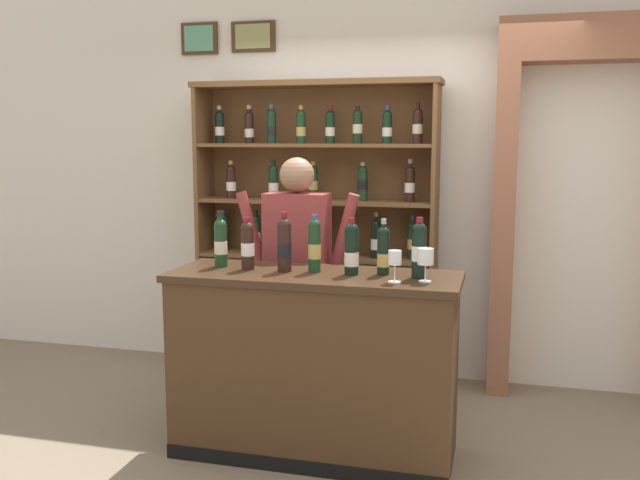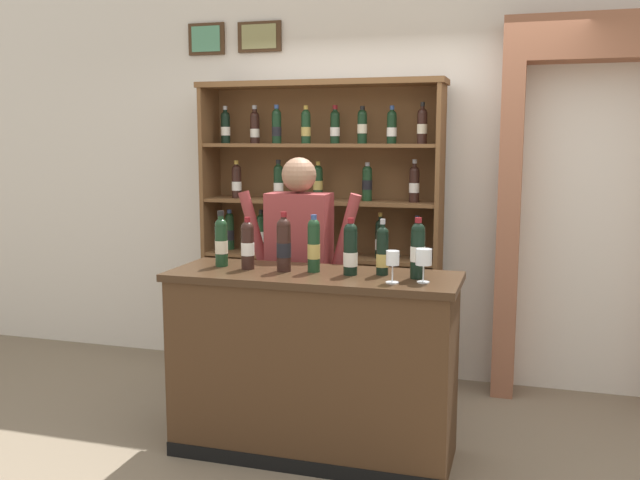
{
  "view_description": "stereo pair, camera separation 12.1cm",
  "coord_description": "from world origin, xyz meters",
  "px_view_note": "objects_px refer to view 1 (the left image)",
  "views": [
    {
      "loc": [
        0.8,
        -3.6,
        1.78
      ],
      "look_at": [
        -0.2,
        0.16,
        1.2
      ],
      "focal_mm": 39.01,
      "sensor_mm": 36.0,
      "label": 1
    },
    {
      "loc": [
        0.92,
        -3.57,
        1.78
      ],
      "look_at": [
        -0.2,
        0.16,
        1.2
      ],
      "focal_mm": 39.01,
      "sensor_mm": 36.0,
      "label": 2
    }
  ],
  "objects_px": {
    "tasting_counter": "(314,364)",
    "tasting_bottle_riserva": "(419,249)",
    "tasting_bottle_prosecco": "(284,244)",
    "wine_glass_center": "(395,260)",
    "wine_shelf": "(316,227)",
    "tasting_bottle_chianti": "(352,249)",
    "shopkeeper": "(297,260)",
    "tasting_bottle_grappa": "(314,245)",
    "tasting_bottle_vin_santo": "(221,241)",
    "wine_glass_spare": "(426,257)",
    "tasting_bottle_super_tuscan": "(383,250)",
    "tasting_bottle_bianco": "(248,244)"
  },
  "relations": [
    {
      "from": "tasting_bottle_bianco",
      "to": "wine_glass_center",
      "type": "height_order",
      "value": "tasting_bottle_bianco"
    },
    {
      "from": "tasting_bottle_riserva",
      "to": "shopkeeper",
      "type": "bearing_deg",
      "value": 148.94
    },
    {
      "from": "tasting_counter",
      "to": "tasting_bottle_chianti",
      "type": "bearing_deg",
      "value": 4.13
    },
    {
      "from": "tasting_bottle_prosecco",
      "to": "tasting_bottle_super_tuscan",
      "type": "bearing_deg",
      "value": 5.64
    },
    {
      "from": "wine_glass_spare",
      "to": "tasting_bottle_super_tuscan",
      "type": "bearing_deg",
      "value": 150.02
    },
    {
      "from": "tasting_bottle_chianti",
      "to": "wine_shelf",
      "type": "bearing_deg",
      "value": 113.31
    },
    {
      "from": "tasting_bottle_prosecco",
      "to": "wine_glass_spare",
      "type": "xyz_separation_m",
      "value": [
        0.79,
        -0.09,
        -0.03
      ]
    },
    {
      "from": "tasting_counter",
      "to": "tasting_bottle_prosecco",
      "type": "xyz_separation_m",
      "value": [
        -0.17,
        0.01,
        0.68
      ]
    },
    {
      "from": "tasting_bottle_chianti",
      "to": "tasting_bottle_super_tuscan",
      "type": "bearing_deg",
      "value": 15.7
    },
    {
      "from": "tasting_bottle_bianco",
      "to": "tasting_bottle_grappa",
      "type": "height_order",
      "value": "tasting_bottle_grappa"
    },
    {
      "from": "tasting_bottle_vin_santo",
      "to": "tasting_bottle_bianco",
      "type": "xyz_separation_m",
      "value": [
        0.18,
        -0.04,
        -0.01
      ]
    },
    {
      "from": "tasting_bottle_bianco",
      "to": "wine_glass_spare",
      "type": "distance_m",
      "value": 1.01
    },
    {
      "from": "tasting_bottle_chianti",
      "to": "shopkeeper",
      "type": "bearing_deg",
      "value": 132.49
    },
    {
      "from": "tasting_bottle_super_tuscan",
      "to": "tasting_bottle_bianco",
      "type": "bearing_deg",
      "value": -175.98
    },
    {
      "from": "tasting_bottle_super_tuscan",
      "to": "tasting_bottle_riserva",
      "type": "height_order",
      "value": "tasting_bottle_riserva"
    },
    {
      "from": "tasting_bottle_bianco",
      "to": "tasting_bottle_grappa",
      "type": "relative_size",
      "value": 0.93
    },
    {
      "from": "tasting_bottle_prosecco",
      "to": "tasting_bottle_chianti",
      "type": "xyz_separation_m",
      "value": [
        0.38,
        0.01,
        -0.01
      ]
    },
    {
      "from": "tasting_bottle_chianti",
      "to": "wine_glass_spare",
      "type": "bearing_deg",
      "value": -12.88
    },
    {
      "from": "tasting_counter",
      "to": "tasting_bottle_riserva",
      "type": "height_order",
      "value": "tasting_bottle_riserva"
    },
    {
      "from": "wine_shelf",
      "to": "tasting_bottle_riserva",
      "type": "height_order",
      "value": "wine_shelf"
    },
    {
      "from": "tasting_bottle_prosecco",
      "to": "wine_glass_center",
      "type": "xyz_separation_m",
      "value": [
        0.64,
        -0.14,
        -0.04
      ]
    },
    {
      "from": "tasting_counter",
      "to": "tasting_bottle_super_tuscan",
      "type": "relative_size",
      "value": 5.26
    },
    {
      "from": "tasting_counter",
      "to": "tasting_bottle_chianti",
      "type": "relative_size",
      "value": 5.18
    },
    {
      "from": "wine_shelf",
      "to": "wine_glass_center",
      "type": "relative_size",
      "value": 13.03
    },
    {
      "from": "tasting_bottle_vin_santo",
      "to": "wine_glass_spare",
      "type": "bearing_deg",
      "value": -6.15
    },
    {
      "from": "tasting_bottle_chianti",
      "to": "tasting_bottle_super_tuscan",
      "type": "height_order",
      "value": "tasting_bottle_chianti"
    },
    {
      "from": "tasting_bottle_grappa",
      "to": "wine_glass_spare",
      "type": "relative_size",
      "value": 1.82
    },
    {
      "from": "tasting_bottle_vin_santo",
      "to": "tasting_bottle_riserva",
      "type": "height_order",
      "value": "tasting_bottle_riserva"
    },
    {
      "from": "shopkeeper",
      "to": "tasting_bottle_grappa",
      "type": "distance_m",
      "value": 0.56
    },
    {
      "from": "tasting_bottle_chianti",
      "to": "tasting_bottle_riserva",
      "type": "relative_size",
      "value": 0.96
    },
    {
      "from": "tasting_bottle_bianco",
      "to": "tasting_bottle_prosecco",
      "type": "bearing_deg",
      "value": -0.09
    },
    {
      "from": "wine_shelf",
      "to": "tasting_bottle_prosecco",
      "type": "bearing_deg",
      "value": -82.88
    },
    {
      "from": "tasting_counter",
      "to": "tasting_bottle_super_tuscan",
      "type": "distance_m",
      "value": 0.75
    },
    {
      "from": "tasting_bottle_grappa",
      "to": "shopkeeper",
      "type": "bearing_deg",
      "value": 116.98
    },
    {
      "from": "tasting_bottle_riserva",
      "to": "wine_shelf",
      "type": "bearing_deg",
      "value": 125.99
    },
    {
      "from": "tasting_bottle_grappa",
      "to": "tasting_bottle_chianti",
      "type": "distance_m",
      "value": 0.21
    },
    {
      "from": "tasting_bottle_chianti",
      "to": "tasting_bottle_riserva",
      "type": "height_order",
      "value": "tasting_bottle_riserva"
    },
    {
      "from": "tasting_bottle_vin_santo",
      "to": "wine_glass_spare",
      "type": "xyz_separation_m",
      "value": [
        1.18,
        -0.13,
        -0.02
      ]
    },
    {
      "from": "wine_shelf",
      "to": "wine_glass_spare",
      "type": "height_order",
      "value": "wine_shelf"
    },
    {
      "from": "tasting_bottle_chianti",
      "to": "tasting_bottle_riserva",
      "type": "bearing_deg",
      "value": 0.84
    },
    {
      "from": "tasting_counter",
      "to": "tasting_bottle_bianco",
      "type": "distance_m",
      "value": 0.77
    },
    {
      "from": "wine_glass_spare",
      "to": "tasting_bottle_riserva",
      "type": "bearing_deg",
      "value": 115.05
    },
    {
      "from": "tasting_bottle_grappa",
      "to": "wine_glass_spare",
      "type": "bearing_deg",
      "value": -10.41
    },
    {
      "from": "tasting_counter",
      "to": "tasting_bottle_vin_santo",
      "type": "distance_m",
      "value": 0.88
    },
    {
      "from": "tasting_bottle_vin_santo",
      "to": "wine_glass_center",
      "type": "xyz_separation_m",
      "value": [
        1.03,
        -0.18,
        -0.03
      ]
    },
    {
      "from": "shopkeeper",
      "to": "tasting_bottle_super_tuscan",
      "type": "height_order",
      "value": "shopkeeper"
    },
    {
      "from": "wine_glass_center",
      "to": "wine_glass_spare",
      "type": "distance_m",
      "value": 0.16
    },
    {
      "from": "tasting_counter",
      "to": "wine_glass_spare",
      "type": "distance_m",
      "value": 0.9
    },
    {
      "from": "tasting_bottle_grappa",
      "to": "wine_glass_center",
      "type": "xyz_separation_m",
      "value": [
        0.47,
        -0.17,
        -0.03
      ]
    },
    {
      "from": "tasting_bottle_grappa",
      "to": "tasting_bottle_bianco",
      "type": "bearing_deg",
      "value": -175.84
    }
  ]
}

